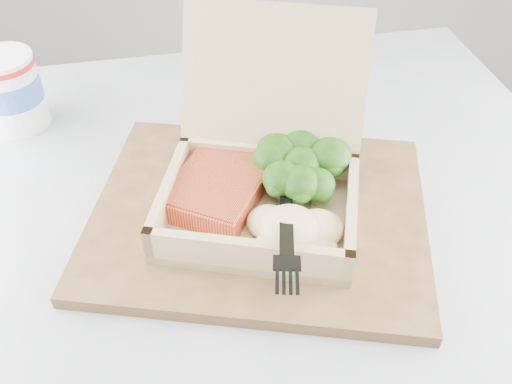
{
  "coord_description": "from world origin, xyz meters",
  "views": [
    {
      "loc": [
        -0.66,
        0.1,
        1.17
      ],
      "look_at": [
        -0.67,
        0.54,
        0.78
      ],
      "focal_mm": 40.0,
      "sensor_mm": 36.0,
      "label": 1
    }
  ],
  "objects_px": {
    "serving_tray": "(259,214)",
    "cafe_table": "(262,329)",
    "takeout_container": "(264,166)",
    "paper_cup": "(10,89)"
  },
  "relations": [
    {
      "from": "cafe_table",
      "to": "takeout_container",
      "type": "relative_size",
      "value": 4.01
    },
    {
      "from": "serving_tray",
      "to": "paper_cup",
      "type": "xyz_separation_m",
      "value": [
        -0.32,
        0.17,
        0.05
      ]
    },
    {
      "from": "takeout_container",
      "to": "paper_cup",
      "type": "xyz_separation_m",
      "value": [
        -0.33,
        0.15,
        -0.01
      ]
    },
    {
      "from": "takeout_container",
      "to": "cafe_table",
      "type": "bearing_deg",
      "value": -80.55
    },
    {
      "from": "cafe_table",
      "to": "takeout_container",
      "type": "distance_m",
      "value": 0.25
    },
    {
      "from": "cafe_table",
      "to": "takeout_container",
      "type": "xyz_separation_m",
      "value": [
        -0.0,
        0.03,
        0.25
      ]
    },
    {
      "from": "paper_cup",
      "to": "cafe_table",
      "type": "bearing_deg",
      "value": -29.05
    },
    {
      "from": "serving_tray",
      "to": "cafe_table",
      "type": "bearing_deg",
      "value": -67.26
    },
    {
      "from": "takeout_container",
      "to": "paper_cup",
      "type": "bearing_deg",
      "value": 162.1
    },
    {
      "from": "takeout_container",
      "to": "paper_cup",
      "type": "height_order",
      "value": "takeout_container"
    }
  ]
}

